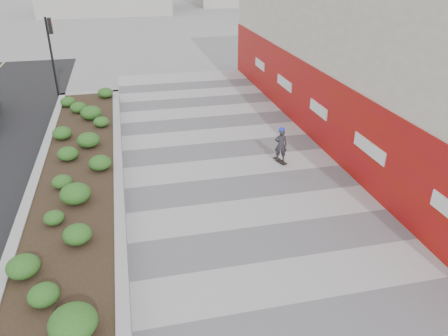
% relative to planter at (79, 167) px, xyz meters
% --- Properties ---
extents(ground, '(160.00, 160.00, 0.00)m').
position_rel_planter_xyz_m(ground, '(5.50, -7.00, -0.42)').
color(ground, gray).
rests_on(ground, ground).
extents(walkway, '(8.00, 36.00, 0.01)m').
position_rel_planter_xyz_m(walkway, '(5.50, -4.00, -0.41)').
color(walkway, '#A8A8AD').
rests_on(walkway, ground).
extents(building, '(6.04, 24.08, 8.00)m').
position_rel_planter_xyz_m(building, '(12.48, 1.98, 3.56)').
color(building, beige).
rests_on(building, ground).
extents(planter, '(3.00, 18.00, 0.90)m').
position_rel_planter_xyz_m(planter, '(0.00, 0.00, 0.00)').
color(planter, '#9E9EA0').
rests_on(planter, ground).
extents(traffic_signal_near, '(0.33, 0.28, 4.20)m').
position_rel_planter_xyz_m(traffic_signal_near, '(-1.73, 10.50, 2.34)').
color(traffic_signal_near, black).
rests_on(traffic_signal_near, ground).
extents(manhole_cover, '(0.44, 0.44, 0.01)m').
position_rel_planter_xyz_m(manhole_cover, '(6.00, -4.00, -0.42)').
color(manhole_cover, '#595654').
rests_on(manhole_cover, ground).
extents(skateboarder, '(0.53, 0.75, 1.44)m').
position_rel_planter_xyz_m(skateboarder, '(7.36, -0.41, 0.31)').
color(skateboarder, beige).
rests_on(skateboarder, ground).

